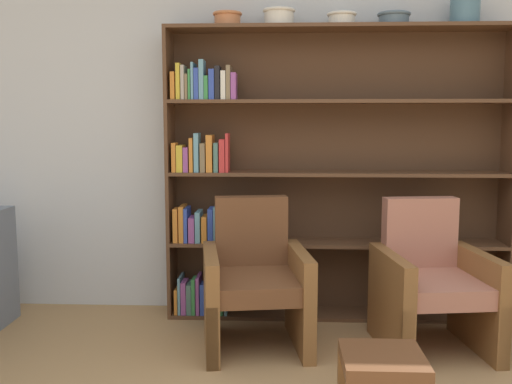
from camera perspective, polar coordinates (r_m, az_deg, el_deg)
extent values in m
cube|color=silver|center=(4.27, 6.90, 6.45)|extent=(12.00, 0.06, 2.75)
cube|color=brown|center=(4.17, -8.54, 1.75)|extent=(0.02, 0.30, 2.07)
cube|color=brown|center=(4.39, 23.91, 1.48)|extent=(0.02, 0.30, 2.07)
cube|color=brown|center=(4.14, 8.37, 15.94)|extent=(2.38, 0.30, 0.03)
cube|color=brown|center=(4.33, 7.87, -11.95)|extent=(2.38, 0.30, 0.03)
cube|color=#492F1E|center=(4.25, 7.93, 1.86)|extent=(2.38, 0.01, 2.07)
cube|color=orange|center=(4.31, -7.82, -10.55)|extent=(0.02, 0.19, 0.18)
cube|color=#669EB2|center=(4.30, -7.50, -10.01)|extent=(0.02, 0.20, 0.27)
cube|color=#994C99|center=(4.27, -7.14, -10.32)|extent=(0.04, 0.15, 0.24)
cube|color=#4C756B|center=(4.28, -6.58, -10.39)|extent=(0.03, 0.18, 0.22)
cube|color=#388C47|center=(4.25, -6.19, -10.24)|extent=(0.03, 0.13, 0.26)
cube|color=#994C99|center=(4.27, -5.71, -10.04)|extent=(0.02, 0.20, 0.28)
cube|color=#334CB2|center=(4.24, -5.30, -10.51)|extent=(0.03, 0.13, 0.23)
cube|color=black|center=(4.25, -4.77, -10.33)|extent=(0.03, 0.16, 0.25)
cube|color=#B2A899|center=(4.27, -4.26, -10.51)|extent=(0.02, 0.20, 0.21)
cube|color=orange|center=(4.25, -3.90, -10.53)|extent=(0.03, 0.16, 0.22)
cube|color=#388C47|center=(4.24, -3.47, -10.84)|extent=(0.03, 0.13, 0.18)
cube|color=#669EB2|center=(4.22, -3.02, -10.50)|extent=(0.02, 0.12, 0.24)
cube|color=brown|center=(4.18, 7.99, -5.06)|extent=(2.38, 0.30, 0.02)
cube|color=orange|center=(4.14, -7.96, -3.29)|extent=(0.03, 0.12, 0.24)
cube|color=orange|center=(4.17, -7.30, -3.10)|extent=(0.03, 0.20, 0.26)
cube|color=#334CB2|center=(4.16, -6.88, -3.21)|extent=(0.02, 0.19, 0.25)
cube|color=#994C99|center=(4.15, -6.33, -3.69)|extent=(0.04, 0.17, 0.18)
cube|color=#669EB2|center=(4.15, -5.72, -3.40)|extent=(0.04, 0.18, 0.22)
cube|color=orange|center=(4.14, -5.07, -3.64)|extent=(0.04, 0.18, 0.19)
cube|color=#334CB2|center=(4.13, -4.47, -3.27)|extent=(0.04, 0.18, 0.24)
cube|color=#669EB2|center=(4.13, -3.98, -3.17)|extent=(0.02, 0.19, 0.26)
cube|color=#334CB2|center=(4.12, -3.46, -3.72)|extent=(0.04, 0.17, 0.18)
cube|color=#334CB2|center=(4.12, -2.87, -3.57)|extent=(0.04, 0.17, 0.20)
cube|color=orange|center=(4.10, -2.29, -3.86)|extent=(0.03, 0.14, 0.17)
cube|color=#7F6B4C|center=(4.11, -1.75, -3.12)|extent=(0.03, 0.18, 0.27)
cube|color=#B2A899|center=(4.09, -1.32, -3.17)|extent=(0.03, 0.15, 0.27)
cube|color=#7F6B4C|center=(4.09, -0.89, -3.62)|extent=(0.02, 0.14, 0.21)
cube|color=#7F6B4C|center=(4.11, -0.31, -3.22)|extent=(0.04, 0.20, 0.25)
cube|color=red|center=(4.09, 0.31, -3.55)|extent=(0.04, 0.15, 0.22)
cube|color=brown|center=(4.11, 8.12, 1.86)|extent=(2.38, 0.30, 0.02)
cube|color=orange|center=(4.08, -8.12, 3.45)|extent=(0.03, 0.12, 0.21)
cube|color=gold|center=(4.09, -7.52, 3.35)|extent=(0.04, 0.15, 0.19)
cube|color=#994C99|center=(4.08, -6.92, 3.25)|extent=(0.03, 0.15, 0.17)
cube|color=orange|center=(4.07, -6.40, 3.71)|extent=(0.03, 0.14, 0.24)
cube|color=#669EB2|center=(4.06, -5.89, 3.95)|extent=(0.03, 0.14, 0.27)
cube|color=#7F6B4C|center=(4.08, -5.22, 3.48)|extent=(0.04, 0.19, 0.20)
cube|color=orange|center=(4.07, -4.59, 3.87)|extent=(0.04, 0.17, 0.26)
cube|color=#4C756B|center=(4.06, -3.93, 3.49)|extent=(0.03, 0.17, 0.21)
cube|color=red|center=(4.06, -3.32, 3.67)|extent=(0.04, 0.18, 0.23)
cube|color=red|center=(4.05, -2.85, 3.95)|extent=(0.02, 0.16, 0.27)
cube|color=brown|center=(4.09, 8.24, 8.93)|extent=(2.38, 0.30, 0.02)
cube|color=orange|center=(4.09, -8.21, 10.44)|extent=(0.03, 0.14, 0.19)
cube|color=gold|center=(4.08, -7.69, 10.86)|extent=(0.03, 0.13, 0.25)
cube|color=#B2A899|center=(4.09, -7.21, 10.77)|extent=(0.02, 0.16, 0.24)
cube|color=#7F6B4C|center=(4.10, -6.80, 10.34)|extent=(0.02, 0.20, 0.18)
cube|color=#388C47|center=(4.07, -6.58, 10.59)|extent=(0.02, 0.14, 0.21)
cube|color=#669EB2|center=(4.10, -6.24, 10.91)|extent=(0.02, 0.19, 0.25)
cube|color=#334CB2|center=(4.09, -5.85, 10.65)|extent=(0.03, 0.19, 0.21)
cube|color=#669EB2|center=(4.06, -5.39, 11.08)|extent=(0.03, 0.14, 0.27)
cube|color=#388C47|center=(4.07, -4.90, 10.30)|extent=(0.03, 0.17, 0.16)
cube|color=#334CB2|center=(4.07, -4.36, 10.63)|extent=(0.04, 0.18, 0.21)
cube|color=black|center=(4.04, -3.82, 10.80)|extent=(0.03, 0.13, 0.23)
cube|color=white|center=(4.04, -3.22, 10.58)|extent=(0.03, 0.15, 0.20)
cube|color=#7F6B4C|center=(4.07, -2.70, 10.82)|extent=(0.03, 0.19, 0.23)
cube|color=#994C99|center=(4.04, -2.21, 10.50)|extent=(0.04, 0.14, 0.18)
cylinder|color=#C67547|center=(4.15, -2.87, 16.81)|extent=(0.18, 0.18, 0.09)
torus|color=#C67547|center=(4.16, -2.88, 17.35)|extent=(0.21, 0.21, 0.02)
cylinder|color=silver|center=(4.13, 2.31, 16.98)|extent=(0.20, 0.20, 0.11)
torus|color=silver|center=(4.14, 2.32, 17.66)|extent=(0.23, 0.23, 0.02)
cylinder|color=silver|center=(4.15, 8.57, 16.67)|extent=(0.18, 0.18, 0.08)
torus|color=silver|center=(4.16, 8.58, 17.15)|extent=(0.21, 0.21, 0.02)
cylinder|color=slate|center=(4.20, 13.61, 16.41)|extent=(0.20, 0.20, 0.08)
torus|color=slate|center=(4.21, 13.63, 16.87)|extent=(0.23, 0.23, 0.02)
cylinder|color=slate|center=(4.32, 20.16, 16.58)|extent=(0.20, 0.20, 0.18)
cube|color=brown|center=(3.44, 5.41, -13.91)|extent=(0.08, 0.08, 0.38)
cube|color=brown|center=(3.38, -4.41, -14.31)|extent=(0.08, 0.08, 0.38)
cube|color=brown|center=(4.01, 3.62, -10.82)|extent=(0.08, 0.08, 0.38)
cube|color=brown|center=(3.95, -4.71, -11.09)|extent=(0.08, 0.08, 0.38)
cube|color=brown|center=(3.62, -0.03, -9.19)|extent=(0.57, 0.71, 0.12)
cube|color=brown|center=(3.82, -0.49, -4.07)|extent=(0.49, 0.19, 0.49)
cube|color=brown|center=(3.68, 4.38, -10.49)|extent=(0.18, 0.68, 0.62)
cube|color=brown|center=(3.63, -4.51, -10.78)|extent=(0.18, 0.68, 0.62)
cube|color=brown|center=(3.66, 23.43, -13.18)|extent=(0.08, 0.08, 0.38)
cube|color=brown|center=(3.43, 14.77, -14.18)|extent=(0.08, 0.08, 0.38)
cube|color=brown|center=(4.17, 19.38, -10.48)|extent=(0.08, 0.08, 0.38)
cube|color=brown|center=(3.98, 11.74, -11.10)|extent=(0.08, 0.08, 0.38)
cube|color=#B2705B|center=(3.73, 17.44, -8.99)|extent=(0.56, 0.70, 0.12)
cube|color=#B2705B|center=(3.92, 16.02, -4.06)|extent=(0.49, 0.18, 0.49)
cube|color=brown|center=(3.87, 21.27, -10.08)|extent=(0.17, 0.68, 0.62)
cube|color=brown|center=(3.67, 13.26, -10.75)|extent=(0.17, 0.68, 0.62)
cube|color=brown|center=(3.03, 8.55, -17.94)|extent=(0.04, 0.04, 0.28)
cube|color=brown|center=(3.08, 15.19, -17.66)|extent=(0.04, 0.04, 0.28)
cube|color=brown|center=(2.83, 12.57, -16.09)|extent=(0.38, 0.38, 0.06)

